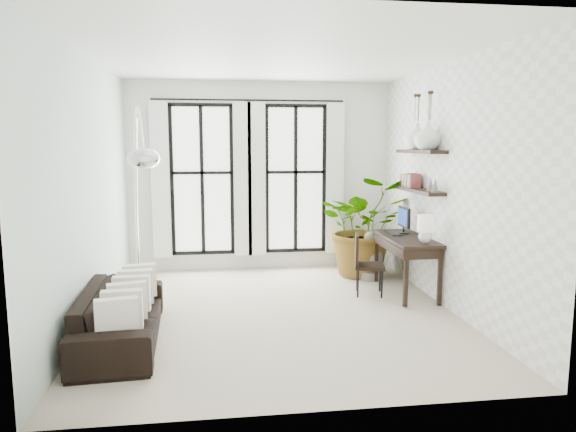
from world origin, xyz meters
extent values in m
plane|color=#B6AB90|center=(0.00, 0.00, 0.00)|extent=(5.00, 5.00, 0.00)
plane|color=white|center=(0.00, 0.00, 3.20)|extent=(5.00, 5.00, 0.00)
plane|color=silver|center=(-2.25, 0.00, 1.60)|extent=(0.00, 5.00, 5.00)
plane|color=white|center=(2.25, 0.00, 1.60)|extent=(0.00, 5.00, 5.00)
plane|color=white|center=(0.00, 2.50, 1.60)|extent=(4.50, 0.00, 4.50)
cube|color=white|center=(-1.00, 2.47, 1.55)|extent=(1.00, 0.02, 2.50)
cube|color=white|center=(-1.68, 2.37, 1.55)|extent=(0.30, 0.04, 2.60)
cube|color=white|center=(-0.32, 2.37, 1.55)|extent=(0.30, 0.04, 2.60)
cube|color=white|center=(0.60, 2.47, 1.55)|extent=(1.00, 0.02, 2.50)
cube|color=white|center=(-0.08, 2.37, 1.55)|extent=(0.30, 0.04, 2.60)
cube|color=white|center=(1.28, 2.37, 1.55)|extent=(0.30, 0.04, 2.60)
cylinder|color=black|center=(-0.20, 2.38, 2.88)|extent=(3.20, 0.03, 0.03)
cube|color=black|center=(2.11, 0.65, 1.50)|extent=(0.25, 1.30, 0.05)
cube|color=black|center=(2.11, 0.65, 2.05)|extent=(0.25, 1.30, 0.05)
cube|color=#C23C30|center=(2.11, 1.20, 1.61)|extent=(0.16, 0.04, 0.18)
cube|color=#314BAE|center=(2.11, 1.15, 1.61)|extent=(0.16, 0.04, 0.18)
cube|color=yellow|center=(2.11, 1.11, 1.61)|extent=(0.16, 0.04, 0.18)
cube|color=#2F8E45|center=(2.11, 1.06, 1.61)|extent=(0.16, 0.04, 0.18)
cube|color=#9A52BF|center=(2.11, 1.02, 1.61)|extent=(0.16, 0.04, 0.18)
cube|color=#CA672D|center=(2.11, 0.97, 1.61)|extent=(0.16, 0.03, 0.18)
cube|color=#4A4A4A|center=(2.11, 0.93, 1.61)|extent=(0.16, 0.03, 0.18)
cube|color=#35BAB1|center=(2.11, 0.88, 1.61)|extent=(0.16, 0.03, 0.18)
cube|color=tan|center=(2.11, 0.84, 1.61)|extent=(0.16, 0.03, 0.18)
cube|color=brown|center=(2.11, 0.79, 1.61)|extent=(0.16, 0.03, 0.18)
cone|color=slate|center=(2.11, 0.25, 1.61)|extent=(0.10, 0.10, 0.18)
cone|color=slate|center=(2.11, 0.10, 1.61)|extent=(0.10, 0.10, 0.18)
imported|color=black|center=(-1.80, -0.75, 0.30)|extent=(0.91, 2.08, 0.59)
cube|color=white|center=(-1.70, -1.45, 0.50)|extent=(0.40, 0.12, 0.40)
cube|color=white|center=(-1.70, -1.17, 0.50)|extent=(0.40, 0.12, 0.40)
cube|color=white|center=(-1.70, -0.89, 0.50)|extent=(0.40, 0.12, 0.40)
cube|color=white|center=(-1.70, -0.61, 0.50)|extent=(0.40, 0.12, 0.40)
cube|color=white|center=(-1.70, -0.33, 0.50)|extent=(0.40, 0.12, 0.40)
cube|color=white|center=(-1.70, -0.05, 0.50)|extent=(0.40, 0.12, 0.40)
imported|color=#2D7228|center=(1.64, 1.75, 0.82)|extent=(1.59, 1.41, 1.65)
cube|color=black|center=(1.95, 0.65, 0.81)|extent=(0.59, 1.40, 0.04)
cube|color=black|center=(1.93, 0.65, 0.71)|extent=(0.54, 1.34, 0.13)
cube|color=black|center=(1.71, 0.00, 0.40)|extent=(0.05, 0.05, 0.78)
cube|color=black|center=(2.19, 0.00, 0.40)|extent=(0.05, 0.05, 0.78)
cube|color=black|center=(1.71, 1.29, 0.40)|extent=(0.05, 0.05, 0.78)
cube|color=black|center=(2.19, 1.29, 0.40)|extent=(0.05, 0.05, 0.78)
cube|color=black|center=(2.00, 0.92, 1.08)|extent=(0.04, 0.42, 0.30)
cube|color=navy|center=(1.98, 0.92, 1.08)|extent=(0.00, 0.36, 0.24)
cube|color=black|center=(1.84, 0.92, 0.84)|extent=(0.15, 0.40, 0.02)
sphere|color=silver|center=(2.00, 0.11, 0.92)|extent=(0.18, 0.18, 0.18)
cylinder|color=white|center=(2.00, 0.11, 1.11)|extent=(0.22, 0.22, 0.22)
cube|color=black|center=(1.41, 0.64, 0.42)|extent=(0.50, 0.50, 0.05)
cube|color=black|center=(1.23, 0.69, 0.65)|extent=(0.13, 0.42, 0.46)
cylinder|color=black|center=(1.24, 0.48, 0.20)|extent=(0.03, 0.03, 0.39)
cylinder|color=black|center=(1.58, 0.48, 0.20)|extent=(0.03, 0.03, 0.39)
cylinder|color=black|center=(1.24, 0.81, 0.20)|extent=(0.03, 0.03, 0.39)
cylinder|color=black|center=(1.58, 0.81, 0.20)|extent=(0.03, 0.03, 0.39)
cylinder|color=silver|center=(-1.90, 1.19, 0.05)|extent=(0.39, 0.39, 0.11)
cylinder|color=silver|center=(-1.90, 1.19, 0.59)|extent=(0.04, 0.04, 1.08)
ellipsoid|color=silver|center=(-1.50, -0.70, 2.00)|extent=(0.35, 0.35, 0.22)
cylinder|color=slate|center=(1.68, 1.50, 0.06)|extent=(0.43, 0.43, 0.13)
ellipsoid|color=slate|center=(1.68, 1.50, 0.37)|extent=(0.39, 0.39, 0.47)
sphere|color=slate|center=(1.68, 1.50, 0.67)|extent=(0.22, 0.22, 0.22)
imported|color=white|center=(2.11, 0.40, 2.27)|extent=(0.37, 0.37, 0.38)
imported|color=white|center=(2.11, 0.80, 2.27)|extent=(0.37, 0.37, 0.38)
camera|label=1|loc=(-0.70, -6.33, 2.15)|focal=32.00mm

